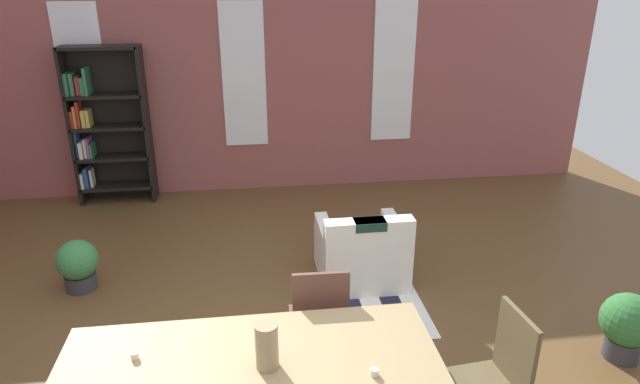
{
  "coord_description": "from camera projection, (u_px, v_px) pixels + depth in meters",
  "views": [
    {
      "loc": [
        0.05,
        -2.83,
        2.75
      ],
      "look_at": [
        0.66,
        1.82,
        0.87
      ],
      "focal_mm": 30.57,
      "sensor_mm": 36.0,
      "label": 1
    }
  ],
  "objects": [
    {
      "name": "vase_on_table",
      "position": [
        267.0,
        346.0,
        2.94
      ],
      "size": [
        0.13,
        0.13,
        0.27
      ],
      "primitive_type": "cylinder",
      "color": "#998466",
      "rests_on": "dining_table"
    },
    {
      "name": "tealight_candle_1",
      "position": [
        135.0,
        355.0,
        3.04
      ],
      "size": [
        0.04,
        0.04,
        0.04
      ],
      "primitive_type": "cylinder",
      "color": "silver",
      "rests_on": "dining_table"
    },
    {
      "name": "dining_table",
      "position": [
        250.0,
        378.0,
        3.0
      ],
      "size": [
        2.14,
        1.0,
        0.75
      ],
      "color": "#977F55",
      "rests_on": "ground"
    },
    {
      "name": "striped_rug",
      "position": [
        364.0,
        312.0,
        4.76
      ],
      "size": [
        1.1,
        0.89,
        0.01
      ],
      "color": "#1E1E33",
      "rests_on": "ground"
    },
    {
      "name": "tealight_candle_0",
      "position": [
        375.0,
        372.0,
        2.91
      ],
      "size": [
        0.04,
        0.04,
        0.04
      ],
      "primitive_type": "cylinder",
      "color": "silver",
      "rests_on": "dining_table"
    },
    {
      "name": "window_pane_0",
      "position": [
        84.0,
        79.0,
        6.69
      ],
      "size": [
        0.55,
        0.02,
        1.82
      ],
      "primitive_type": "cube",
      "color": "white"
    },
    {
      "name": "window_pane_2",
      "position": [
        393.0,
        72.0,
        7.17
      ],
      "size": [
        0.55,
        0.02,
        1.82
      ],
      "primitive_type": "cube",
      "color": "white"
    },
    {
      "name": "bookshelf_tall",
      "position": [
        104.0,
        124.0,
        6.76
      ],
      "size": [
        0.94,
        0.31,
        1.97
      ],
      "color": "black",
      "rests_on": "ground"
    },
    {
      "name": "potted_plant_corner",
      "position": [
        627.0,
        324.0,
        4.1
      ],
      "size": [
        0.41,
        0.41,
        0.54
      ],
      "color": "#333338",
      "rests_on": "ground"
    },
    {
      "name": "window_pane_1",
      "position": [
        244.0,
        76.0,
        6.93
      ],
      "size": [
        0.55,
        0.02,
        1.82
      ],
      "primitive_type": "cube",
      "color": "white"
    },
    {
      "name": "back_wall_brick",
      "position": [
        244.0,
        86.0,
        7.05
      ],
      "size": [
        9.39,
        0.12,
        2.8
      ],
      "primitive_type": "cube",
      "color": "#98514E",
      "rests_on": "ground"
    },
    {
      "name": "armchair_white",
      "position": [
        362.0,
        253.0,
        5.19
      ],
      "size": [
        0.81,
        0.81,
        0.75
      ],
      "color": "white",
      "rests_on": "ground"
    },
    {
      "name": "dining_chair_far_right",
      "position": [
        319.0,
        320.0,
        3.79
      ],
      "size": [
        0.41,
        0.41,
        0.95
      ],
      "color": "brown",
      "rests_on": "ground"
    },
    {
      "name": "potted_plant_by_shelf",
      "position": [
        78.0,
        264.0,
        5.03
      ],
      "size": [
        0.38,
        0.38,
        0.49
      ],
      "color": "#333338",
      "rests_on": "ground"
    },
    {
      "name": "dining_chair_head_right",
      "position": [
        495.0,
        378.0,
        3.25
      ],
      "size": [
        0.44,
        0.44,
        0.95
      ],
      "color": "brown",
      "rests_on": "ground"
    }
  ]
}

